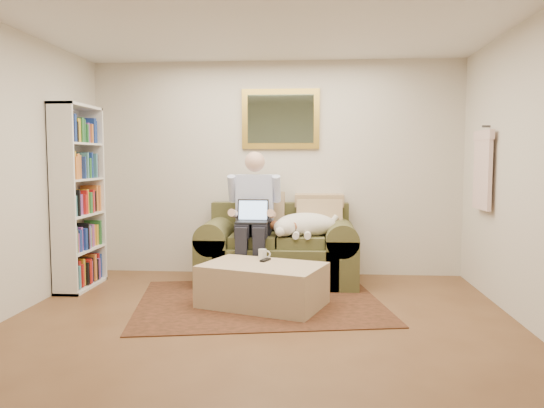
# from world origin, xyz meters

# --- Properties ---
(room_shell) EXTENTS (4.51, 5.00, 2.61)m
(room_shell) POSITION_xyz_m (0.00, 0.35, 1.30)
(room_shell) COLOR brown
(room_shell) RESTS_ON ground
(rug) EXTENTS (2.66, 2.28, 0.01)m
(rug) POSITION_xyz_m (-0.07, 1.15, 0.01)
(rug) COLOR black
(rug) RESTS_ON room_shell
(sofa) EXTENTS (1.78, 0.91, 1.07)m
(sofa) POSITION_xyz_m (0.06, 2.02, 0.31)
(sofa) COLOR #4E4B29
(sofa) RESTS_ON room_shell
(seated_man) EXTENTS (0.59, 0.84, 1.50)m
(seated_man) POSITION_xyz_m (-0.21, 1.85, 0.75)
(seated_man) COLOR #8C97D8
(seated_man) RESTS_ON sofa
(laptop) EXTENTS (0.35, 0.27, 0.25)m
(laptop) POSITION_xyz_m (-0.21, 1.78, 0.79)
(laptop) COLOR black
(laptop) RESTS_ON seated_man
(sleeping_dog) EXTENTS (0.73, 0.46, 0.27)m
(sleeping_dog) POSITION_xyz_m (0.38, 1.93, 0.68)
(sleeping_dog) COLOR white
(sleeping_dog) RESTS_ON sofa
(ottoman) EXTENTS (1.30, 1.05, 0.41)m
(ottoman) POSITION_xyz_m (-0.02, 1.01, 0.20)
(ottoman) COLOR tan
(ottoman) RESTS_ON room_shell
(coffee_mug) EXTENTS (0.08, 0.08, 0.10)m
(coffee_mug) POSITION_xyz_m (-0.05, 1.28, 0.46)
(coffee_mug) COLOR white
(coffee_mug) RESTS_ON ottoman
(tv_remote) EXTENTS (0.10, 0.16, 0.02)m
(tv_remote) POSITION_xyz_m (-0.01, 1.17, 0.42)
(tv_remote) COLOR black
(tv_remote) RESTS_ON ottoman
(bookshelf) EXTENTS (0.28, 0.80, 2.00)m
(bookshelf) POSITION_xyz_m (-2.10, 1.60, 1.00)
(bookshelf) COLOR white
(bookshelf) RESTS_ON room_shell
(wall_mirror) EXTENTS (0.94, 0.04, 0.72)m
(wall_mirror) POSITION_xyz_m (0.06, 2.47, 1.90)
(wall_mirror) COLOR gold
(wall_mirror) RESTS_ON room_shell
(hanging_shirt) EXTENTS (0.06, 0.52, 0.90)m
(hanging_shirt) POSITION_xyz_m (2.19, 1.60, 1.35)
(hanging_shirt) COLOR #F4D1CA
(hanging_shirt) RESTS_ON room_shell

